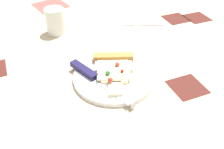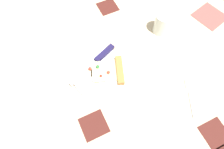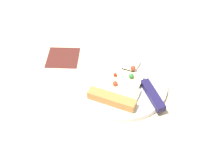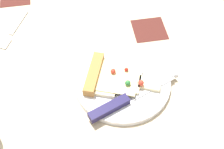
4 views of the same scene
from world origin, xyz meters
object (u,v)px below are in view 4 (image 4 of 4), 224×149
plate (122,83)px  pizza_slice (112,77)px  knife (126,99)px  fork (13,30)px

plate → pizza_slice: (-2.38, 0.88, 1.50)cm
plate → pizza_slice: 2.95cm
knife → fork: knife is taller
pizza_slice → knife: bearing=38.3°
plate → knife: bearing=-92.6°
plate → knife: (-0.26, -5.75, 1.30)cm
plate → pizza_slice: size_ratio=1.22×
plate → fork: plate is taller
fork → plate: bearing=164.9°
pizza_slice → knife: pizza_slice is taller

